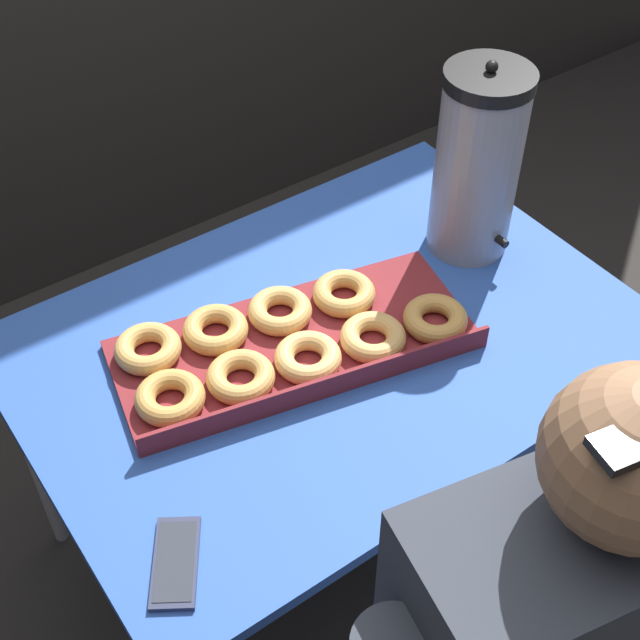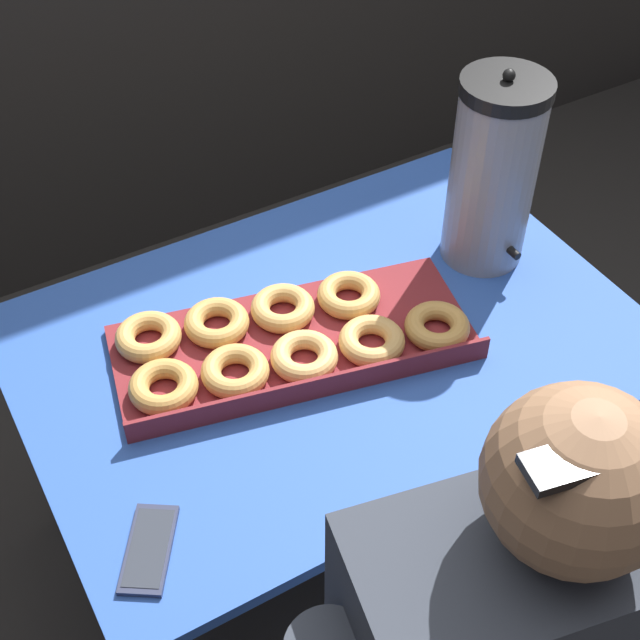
# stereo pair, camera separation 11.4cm
# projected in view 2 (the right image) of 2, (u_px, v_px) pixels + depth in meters

# --- Properties ---
(ground_plane) EXTENTS (12.00, 12.00, 0.00)m
(ground_plane) POSITION_uv_depth(u_px,v_px,m) (327.00, 532.00, 2.24)
(ground_plane) COLOR #2D2B28
(folding_table) EXTENTS (1.19, 0.84, 0.70)m
(folding_table) POSITION_uv_depth(u_px,v_px,m) (329.00, 354.00, 1.78)
(folding_table) COLOR #2D56B2
(folding_table) RESTS_ON ground
(donut_box) EXTENTS (0.74, 0.43, 0.05)m
(donut_box) POSITION_uv_depth(u_px,v_px,m) (285.00, 340.00, 1.70)
(donut_box) COLOR maroon
(donut_box) RESTS_ON folding_table
(coffee_urn) EXTENTS (0.18, 0.20, 0.44)m
(coffee_urn) POSITION_uv_depth(u_px,v_px,m) (493.00, 173.00, 1.78)
(coffee_urn) COLOR #939399
(coffee_urn) RESTS_ON folding_table
(cell_phone) EXTENTS (0.15, 0.17, 0.01)m
(cell_phone) POSITION_uv_depth(u_px,v_px,m) (149.00, 549.00, 1.41)
(cell_phone) COLOR #2D334C
(cell_phone) RESTS_ON folding_table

